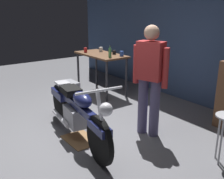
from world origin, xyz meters
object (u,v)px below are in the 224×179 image
at_px(storage_bin, 69,89).
at_px(person_standing, 150,76).
at_px(motorcycle, 77,111).
at_px(mug_red_diner, 86,50).
at_px(mug_blue_enamel, 122,54).
at_px(mug_white_ceramic, 101,49).
at_px(bottle, 110,53).
at_px(mug_black_matte, 114,52).

bearing_deg(storage_bin, person_standing, 3.65).
height_order(motorcycle, mug_red_diner, mug_red_diner).
bearing_deg(mug_red_diner, motorcycle, -34.58).
bearing_deg(motorcycle, mug_blue_enamel, 131.36).
bearing_deg(mug_white_ceramic, bottle, -20.15).
relative_size(mug_red_diner, mug_white_ceramic, 0.91).
bearing_deg(mug_blue_enamel, mug_white_ceramic, -178.07).
bearing_deg(mug_white_ceramic, person_standing, -17.71).
height_order(mug_red_diner, mug_white_ceramic, mug_red_diner).
relative_size(person_standing, mug_white_ceramic, 13.94).
height_order(person_standing, mug_red_diner, person_standing).
xyz_separation_m(person_standing, mug_blue_enamel, (-1.66, 0.80, 0.03)).
distance_m(motorcycle, bottle, 1.97).
relative_size(mug_blue_enamel, mug_red_diner, 1.09).
xyz_separation_m(person_standing, bottle, (-1.69, 0.50, 0.07)).
height_order(mug_blue_enamel, bottle, bottle).
bearing_deg(bottle, mug_red_diner, -174.46).
height_order(storage_bin, mug_blue_enamel, mug_blue_enamel).
height_order(motorcycle, person_standing, person_standing).
bearing_deg(motorcycle, bottle, 136.82).
bearing_deg(storage_bin, mug_red_diner, 109.90).
bearing_deg(motorcycle, storage_bin, 163.72).
height_order(mug_black_matte, bottle, bottle).
relative_size(person_standing, bottle, 6.93).
xyz_separation_m(person_standing, mug_black_matte, (-1.94, 0.80, 0.02)).
bearing_deg(mug_red_diner, mug_blue_enamel, 23.45).
xyz_separation_m(motorcycle, mug_red_diner, (-2.02, 1.39, 0.50)).
bearing_deg(mug_blue_enamel, bottle, -94.54).
bearing_deg(mug_black_matte, mug_red_diner, -147.23).
xyz_separation_m(motorcycle, mug_blue_enamel, (-1.16, 1.76, 0.50)).
distance_m(storage_bin, mug_red_diner, 0.99).
height_order(person_standing, bottle, person_standing).
bearing_deg(mug_black_matte, person_standing, -22.51).
bearing_deg(motorcycle, mug_white_ceramic, 145.73).
distance_m(person_standing, bottle, 1.76).
bearing_deg(bottle, mug_blue_enamel, 85.46).
relative_size(motorcycle, mug_white_ceramic, 18.18).
relative_size(person_standing, mug_black_matte, 14.88).
distance_m(motorcycle, storage_bin, 2.01).
distance_m(motorcycle, mug_blue_enamel, 2.17).
xyz_separation_m(storage_bin, bottle, (0.63, 0.65, 0.83)).
bearing_deg(bottle, mug_white_ceramic, 159.85).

